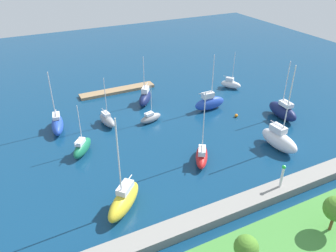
{
  "coord_description": "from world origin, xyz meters",
  "views": [
    {
      "loc": [
        24.06,
        55.72,
        32.69
      ],
      "look_at": [
        0.0,
        7.13,
        1.5
      ],
      "focal_mm": 35.55,
      "sensor_mm": 36.0,
      "label": 1
    }
  ],
  "objects_px": {
    "sailboat_red_along_channel": "(202,156)",
    "mooring_buoy_orange": "(236,116)",
    "sailboat_navy_lone_north": "(283,111)",
    "sailboat_green_far_south": "(82,147)",
    "sailboat_white_near_pier": "(231,84)",
    "sailboat_yellow_lone_south": "(124,200)",
    "harbor_beacon": "(282,174)",
    "sailboat_gray_west_end": "(151,118)",
    "park_tree_east": "(246,247)",
    "sailboat_gray_mid_basin": "(107,120)",
    "sailboat_navy_east_end": "(145,97)",
    "sailboat_white_off_beacon": "(279,140)",
    "park_tree_west": "(336,209)",
    "sailboat_blue_outer_mooring": "(57,124)",
    "pier_dock": "(118,90)",
    "sailboat_blue_inner_mooring": "(209,103)"
  },
  "relations": [
    {
      "from": "harbor_beacon",
      "to": "sailboat_gray_west_end",
      "type": "distance_m",
      "value": 29.21
    },
    {
      "from": "sailboat_gray_west_end",
      "to": "harbor_beacon",
      "type": "bearing_deg",
      "value": -88.32
    },
    {
      "from": "sailboat_white_near_pier",
      "to": "sailboat_gray_mid_basin",
      "type": "distance_m",
      "value": 32.92
    },
    {
      "from": "sailboat_white_near_pier",
      "to": "sailboat_white_off_beacon",
      "type": "bearing_deg",
      "value": -53.69
    },
    {
      "from": "sailboat_navy_east_end",
      "to": "sailboat_blue_inner_mooring",
      "type": "height_order",
      "value": "sailboat_blue_inner_mooring"
    },
    {
      "from": "harbor_beacon",
      "to": "sailboat_navy_east_end",
      "type": "xyz_separation_m",
      "value": [
        5.63,
        -36.27,
        -2.1
      ]
    },
    {
      "from": "sailboat_gray_west_end",
      "to": "sailboat_red_along_channel",
      "type": "bearing_deg",
      "value": -96.9
    },
    {
      "from": "sailboat_white_off_beacon",
      "to": "mooring_buoy_orange",
      "type": "bearing_deg",
      "value": 174.35
    },
    {
      "from": "pier_dock",
      "to": "sailboat_gray_mid_basin",
      "type": "height_order",
      "value": "sailboat_gray_mid_basin"
    },
    {
      "from": "park_tree_west",
      "to": "park_tree_east",
      "type": "bearing_deg",
      "value": 0.98
    },
    {
      "from": "sailboat_white_near_pier",
      "to": "sailboat_navy_lone_north",
      "type": "bearing_deg",
      "value": -34.73
    },
    {
      "from": "park_tree_west",
      "to": "sailboat_blue_outer_mooring",
      "type": "height_order",
      "value": "sailboat_blue_outer_mooring"
    },
    {
      "from": "sailboat_navy_lone_north",
      "to": "sailboat_red_along_channel",
      "type": "bearing_deg",
      "value": 106.7
    },
    {
      "from": "sailboat_navy_east_end",
      "to": "sailboat_gray_mid_basin",
      "type": "height_order",
      "value": "sailboat_navy_east_end"
    },
    {
      "from": "park_tree_east",
      "to": "sailboat_navy_east_end",
      "type": "height_order",
      "value": "sailboat_navy_east_end"
    },
    {
      "from": "sailboat_yellow_lone_south",
      "to": "sailboat_white_near_pier",
      "type": "bearing_deg",
      "value": 172.68
    },
    {
      "from": "sailboat_navy_east_end",
      "to": "sailboat_white_off_beacon",
      "type": "distance_m",
      "value": 30.34
    },
    {
      "from": "sailboat_white_near_pier",
      "to": "sailboat_gray_west_end",
      "type": "xyz_separation_m",
      "value": [
        24.49,
        6.92,
        -0.16
      ]
    },
    {
      "from": "sailboat_blue_inner_mooring",
      "to": "sailboat_green_far_south",
      "type": "bearing_deg",
      "value": -171.5
    },
    {
      "from": "park_tree_east",
      "to": "mooring_buoy_orange",
      "type": "relative_size",
      "value": 7.75
    },
    {
      "from": "sailboat_gray_west_end",
      "to": "sailboat_navy_lone_north",
      "type": "xyz_separation_m",
      "value": [
        -24.85,
        10.41,
        0.7
      ]
    },
    {
      "from": "sailboat_blue_outer_mooring",
      "to": "sailboat_navy_lone_north",
      "type": "height_order",
      "value": "sailboat_blue_outer_mooring"
    },
    {
      "from": "sailboat_white_near_pier",
      "to": "sailboat_yellow_lone_south",
      "type": "height_order",
      "value": "sailboat_yellow_lone_south"
    },
    {
      "from": "sailboat_blue_inner_mooring",
      "to": "sailboat_navy_lone_north",
      "type": "distance_m",
      "value": 15.02
    },
    {
      "from": "sailboat_green_far_south",
      "to": "mooring_buoy_orange",
      "type": "bearing_deg",
      "value": -53.52
    },
    {
      "from": "sailboat_blue_inner_mooring",
      "to": "mooring_buoy_orange",
      "type": "xyz_separation_m",
      "value": [
        -3.12,
        5.47,
        -1.27
      ]
    },
    {
      "from": "sailboat_blue_outer_mooring",
      "to": "sailboat_navy_lone_north",
      "type": "bearing_deg",
      "value": 80.34
    },
    {
      "from": "pier_dock",
      "to": "sailboat_gray_mid_basin",
      "type": "distance_m",
      "value": 16.02
    },
    {
      "from": "sailboat_white_near_pier",
      "to": "sailboat_navy_east_end",
      "type": "bearing_deg",
      "value": -129.44
    },
    {
      "from": "sailboat_green_far_south",
      "to": "sailboat_red_along_channel",
      "type": "xyz_separation_m",
      "value": [
        -17.05,
        11.12,
        -0.03
      ]
    },
    {
      "from": "pier_dock",
      "to": "sailboat_green_far_south",
      "type": "xyz_separation_m",
      "value": [
        13.85,
        22.19,
        0.93
      ]
    },
    {
      "from": "sailboat_blue_outer_mooring",
      "to": "sailboat_blue_inner_mooring",
      "type": "height_order",
      "value": "sailboat_blue_inner_mooring"
    },
    {
      "from": "park_tree_west",
      "to": "sailboat_yellow_lone_south",
      "type": "bearing_deg",
      "value": -36.92
    },
    {
      "from": "sailboat_yellow_lone_south",
      "to": "sailboat_navy_lone_north",
      "type": "xyz_separation_m",
      "value": [
        -38.02,
        -10.59,
        0.0
      ]
    },
    {
      "from": "mooring_buoy_orange",
      "to": "harbor_beacon",
      "type": "bearing_deg",
      "value": 68.38
    },
    {
      "from": "sailboat_gray_west_end",
      "to": "mooring_buoy_orange",
      "type": "distance_m",
      "value": 17.71
    },
    {
      "from": "sailboat_blue_outer_mooring",
      "to": "sailboat_yellow_lone_south",
      "type": "height_order",
      "value": "sailboat_yellow_lone_south"
    },
    {
      "from": "harbor_beacon",
      "to": "sailboat_blue_inner_mooring",
      "type": "xyz_separation_m",
      "value": [
        -5.59,
        -27.45,
        -1.94
      ]
    },
    {
      "from": "sailboat_yellow_lone_south",
      "to": "sailboat_white_off_beacon",
      "type": "distance_m",
      "value": 29.56
    },
    {
      "from": "sailboat_green_far_south",
      "to": "harbor_beacon",
      "type": "bearing_deg",
      "value": -96.81
    },
    {
      "from": "sailboat_blue_outer_mooring",
      "to": "harbor_beacon",
      "type": "bearing_deg",
      "value": 47.78
    },
    {
      "from": "sailboat_gray_west_end",
      "to": "sailboat_green_far_south",
      "type": "relative_size",
      "value": 0.89
    },
    {
      "from": "sailboat_green_far_south",
      "to": "park_tree_west",
      "type": "bearing_deg",
      "value": -106.07
    },
    {
      "from": "park_tree_east",
      "to": "sailboat_blue_outer_mooring",
      "type": "height_order",
      "value": "sailboat_blue_outer_mooring"
    },
    {
      "from": "park_tree_west",
      "to": "sailboat_green_far_south",
      "type": "height_order",
      "value": "sailboat_green_far_south"
    },
    {
      "from": "sailboat_red_along_channel",
      "to": "mooring_buoy_orange",
      "type": "height_order",
      "value": "sailboat_red_along_channel"
    },
    {
      "from": "sailboat_white_near_pier",
      "to": "sailboat_red_along_channel",
      "type": "bearing_deg",
      "value": -80.06
    },
    {
      "from": "park_tree_east",
      "to": "sailboat_navy_lone_north",
      "type": "bearing_deg",
      "value": -138.91
    },
    {
      "from": "harbor_beacon",
      "to": "sailboat_green_far_south",
      "type": "xyz_separation_m",
      "value": [
        22.93,
        -22.91,
        -2.3
      ]
    },
    {
      "from": "sailboat_navy_lone_north",
      "to": "sailboat_green_far_south",
      "type": "bearing_deg",
      "value": 84.84
    }
  ]
}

